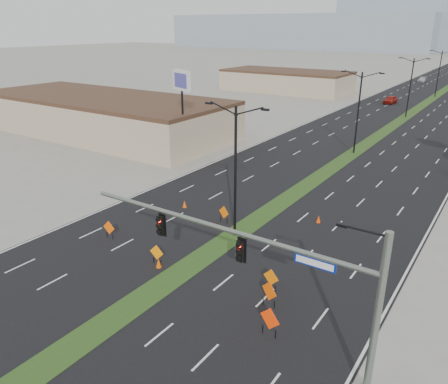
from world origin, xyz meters
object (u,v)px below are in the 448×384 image
Objects in this scene: car_left at (390,100)px; pole_sign_west at (182,87)px; car_far at (422,80)px; streetlight_2 at (410,86)px; streetlight_3 at (439,72)px; cone_1 at (235,228)px; signal_mast at (275,270)px; cone_2 at (318,219)px; cone_3 at (185,204)px; construction_sign_5 at (270,320)px; streetlight_1 at (358,110)px; construction_sign_4 at (269,292)px; construction_sign_0 at (109,228)px; construction_sign_3 at (271,278)px; construction_sign_2 at (224,213)px; streetlight_0 at (235,169)px; construction_sign_1 at (157,253)px; cone_0 at (159,263)px.

car_left is 56.79m from pole_sign_west.
car_left is 0.99× the size of car_far.
streetlight_2 is 1.00× the size of streetlight_3.
car_far is 111.19m from cone_1.
car_far is (-16.69, 121.50, -4.13)m from signal_mast.
cone_3 reaches higher than cone_2.
streetlight_3 is 29.07m from car_far.
streetlight_1 is at bearing 115.85° from construction_sign_5.
streetlight_1 is at bearing 124.05° from construction_sign_4.
streetlight_1 reaches higher than cone_1.
construction_sign_0 is (-7.61, -61.76, -4.58)m from streetlight_2.
car_far is 0.44× the size of pole_sign_west.
car_far is 109.37m from cone_3.
streetlight_1 is 56.00m from streetlight_3.
car_left is 74.84m from construction_sign_0.
streetlight_1 reaches higher than construction_sign_4.
signal_mast reaches higher than construction_sign_4.
construction_sign_5 is (15.42, -3.09, 0.18)m from construction_sign_0.
construction_sign_3 is 0.87× the size of construction_sign_4.
construction_sign_2 is (-2.00, -26.54, -4.56)m from streetlight_1.
streetlight_0 and streetlight_3 have the same top height.
construction_sign_0 is 5.68m from construction_sign_1.
pole_sign_west reaches higher than streetlight_2.
streetlight_1 is at bearing 108.63° from construction_sign_3.
construction_sign_0 is 9.63m from cone_1.
construction_sign_5 is (1.94, -3.76, 0.16)m from construction_sign_3.
streetlight_1 is 27.90m from cone_1.
streetlight_2 is at bearing 78.86° from construction_sign_0.
construction_sign_2 is at bearing 92.48° from cone_0.
car_far is at bearing 111.44° from construction_sign_5.
construction_sign_1 is 8.01m from construction_sign_3.
signal_mast is at bearing -38.55° from cone_3.
construction_sign_4 is at bearing -75.99° from car_left.
cone_3 is at bearing -94.67° from streetlight_3.
construction_sign_2 is at bearing 85.50° from construction_sign_1.
construction_sign_4 is at bearing -84.01° from streetlight_2.
cone_3 is at bearing 79.15° from construction_sign_0.
construction_sign_5 is (7.81, -36.85, -4.40)m from streetlight_1.
cone_1 is (-0.39, -27.42, -5.12)m from streetlight_1.
cone_3 is (-6.68, 2.14, -5.10)m from streetlight_0.
streetlight_1 is at bearing 102.69° from signal_mast.
streetlight_1 is at bearing 73.18° from construction_sign_0.
construction_sign_2 is 10.23m from construction_sign_3.
cone_3 is (-12.54, 7.23, -0.54)m from construction_sign_3.
signal_mast is 17.18m from construction_sign_0.
car_far is at bearing 93.14° from cone_0.
car_far reaches higher than cone_3.
cone_2 is (12.06, 11.55, -0.53)m from construction_sign_0.
cone_3 is at bearing -29.44° from pole_sign_west.
car_far is 7.23× the size of cone_3.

